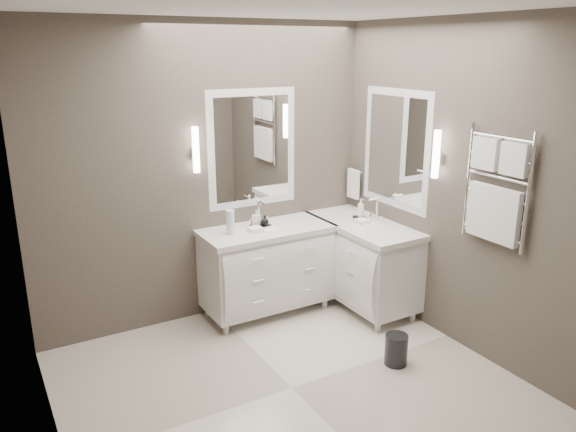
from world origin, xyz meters
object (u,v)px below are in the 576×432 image
towel_ladder (496,194)px  waste_bin (396,349)px  vanity_right (362,258)px  vanity_back (267,264)px

towel_ladder → waste_bin: (-0.65, 0.27, -1.26)m
towel_ladder → waste_bin: bearing=157.4°
vanity_right → towel_ladder: towel_ladder is taller
vanity_back → waste_bin: vanity_back is taller
vanity_back → towel_ladder: towel_ladder is taller
towel_ladder → vanity_back: bearing=124.1°
vanity_back → waste_bin: bearing=-71.6°
vanity_right → towel_ladder: bearing=-80.2°
towel_ladder → vanity_right: bearing=99.8°
vanity_back → towel_ladder: bearing=-55.9°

